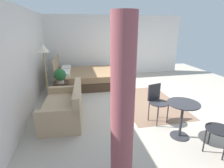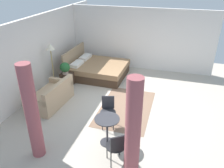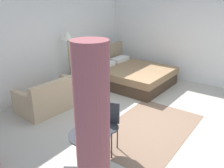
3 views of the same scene
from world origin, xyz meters
TOP-DOWN VIEW (x-y plane):
  - ground_plane at (0.00, 0.00)m, footprint 9.04×8.92m
  - wall_back at (0.00, 2.96)m, footprint 9.04×0.12m
  - wall_right at (3.02, 0.00)m, footprint 0.12×5.92m
  - area_rug at (-0.31, -0.23)m, footprint 2.43×1.51m
  - bed at (1.70, 1.44)m, footprint 1.89×2.18m
  - couch at (-0.77, 2.07)m, footprint 1.56×0.94m
  - nightstand at (0.65, 2.21)m, footprint 0.43×0.43m
  - potted_plant at (0.55, 2.22)m, footprint 0.35×0.35m
  - floor_lamp at (0.31, 2.56)m, footprint 0.31×0.31m
  - balcony_table at (-1.98, -0.16)m, footprint 0.60×0.60m
  - cafe_chair_near_couch at (-1.28, 0.04)m, footprint 0.51×0.51m
  - curtain_right at (-2.77, 1.24)m, footprint 0.29×0.29m

SIDE VIEW (x-z plane):
  - ground_plane at x=0.00m, z-range -0.02..0.00m
  - area_rug at x=-0.31m, z-range 0.00..0.01m
  - nightstand at x=0.65m, z-range 0.00..0.47m
  - couch at x=-0.77m, z-range -0.12..0.66m
  - bed at x=1.70m, z-range -0.24..0.81m
  - balcony_table at x=-1.98m, z-range 0.14..0.86m
  - cafe_chair_near_couch at x=-1.28m, z-range 0.10..0.95m
  - potted_plant at x=0.55m, z-range 0.49..0.92m
  - curtain_right at x=-2.77m, z-range 0.00..2.23m
  - wall_back at x=0.00m, z-range 0.00..2.52m
  - wall_right at x=3.02m, z-range 0.00..2.52m
  - floor_lamp at x=0.31m, z-range 0.52..2.16m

